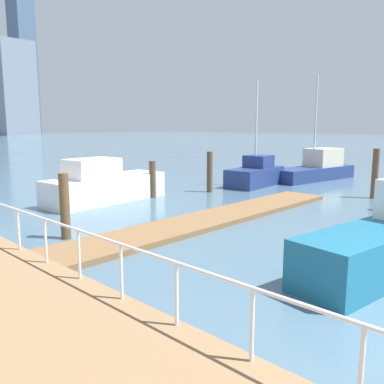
# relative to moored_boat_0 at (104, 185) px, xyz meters

# --- Properties ---
(floating_dock) EXTENTS (14.56, 2.00, 0.18)m
(floating_dock) POSITION_rel_moored_boat_0_xyz_m (0.44, -6.21, -0.70)
(floating_dock) COLOR olive
(floating_dock) RESTS_ON ground_plane
(boardwalk_railing) EXTENTS (0.06, 26.25, 1.08)m
(boardwalk_railing) POSITION_rel_moored_boat_0_xyz_m (-6.49, -7.17, 0.43)
(boardwalk_railing) COLOR white
(boardwalk_railing) RESTS_ON boardwalk
(dock_piling_0) EXTENTS (0.31, 0.31, 2.11)m
(dock_piling_0) POSITION_rel_moored_boat_0_xyz_m (-4.44, -4.39, 0.26)
(dock_piling_0) COLOR brown
(dock_piling_0) RESTS_ON ground_plane
(dock_piling_2) EXTENTS (0.33, 0.33, 1.84)m
(dock_piling_2) POSITION_rel_moored_boat_0_xyz_m (2.33, -0.79, 0.12)
(dock_piling_2) COLOR brown
(dock_piling_2) RESTS_ON ground_plane
(dock_piling_3) EXTENTS (0.31, 0.31, 2.19)m
(dock_piling_3) POSITION_rel_moored_boat_0_xyz_m (5.56, -1.75, 0.30)
(dock_piling_3) COLOR brown
(dock_piling_3) RESTS_ON ground_plane
(dock_piling_4) EXTENTS (0.31, 0.31, 2.46)m
(dock_piling_4) POSITION_rel_moored_boat_0_xyz_m (9.75, -8.87, 0.44)
(dock_piling_4) COLOR brown
(dock_piling_4) RESTS_ON ground_plane
(moored_boat_0) EXTENTS (6.13, 2.40, 2.09)m
(moored_boat_0) POSITION_rel_moored_boat_0_xyz_m (0.00, 0.00, 0.00)
(moored_boat_0) COLOR white
(moored_boat_0) RESTS_ON ground_plane
(moored_boat_4) EXTENTS (6.88, 2.95, 6.78)m
(moored_boat_4) POSITION_rel_moored_boat_0_xyz_m (14.36, -3.48, -0.06)
(moored_boat_4) COLOR navy
(moored_boat_4) RESTS_ON ground_plane
(moored_boat_5) EXTENTS (4.31, 2.12, 6.11)m
(moored_boat_5) POSITION_rel_moored_boat_0_xyz_m (9.19, -2.22, -0.09)
(moored_boat_5) COLOR navy
(moored_boat_5) RESTS_ON ground_plane
(skyline_tower_5) EXTENTS (12.43, 14.09, 32.45)m
(skyline_tower_5) POSITION_rel_moored_boat_0_xyz_m (52.26, 132.01, 15.43)
(skyline_tower_5) COLOR gray
(skyline_tower_5) RESTS_ON ground_plane
(skyline_tower_6) EXTENTS (7.98, 13.68, 86.86)m
(skyline_tower_6) POSITION_rel_moored_boat_0_xyz_m (66.57, 153.31, 42.64)
(skyline_tower_6) COLOR slate
(skyline_tower_6) RESTS_ON ground_plane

